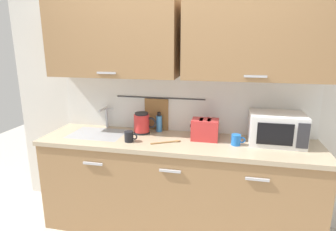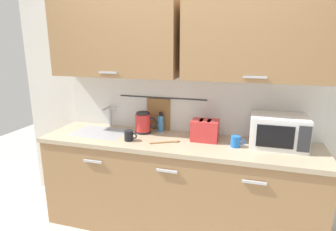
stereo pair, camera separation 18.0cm
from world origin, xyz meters
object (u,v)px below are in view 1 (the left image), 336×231
(electric_kettle, at_px, (142,123))
(mug_near_sink, at_px, (129,137))
(dish_soap_bottle, at_px, (159,123))
(mug_by_kettle, at_px, (236,140))
(toaster, at_px, (205,129))
(microwave, at_px, (276,129))
(wooden_spoon, at_px, (169,142))

(electric_kettle, relative_size, mug_near_sink, 1.89)
(dish_soap_bottle, relative_size, mug_by_kettle, 1.63)
(electric_kettle, bearing_deg, toaster, -5.31)
(microwave, distance_m, toaster, 0.62)
(dish_soap_bottle, xyz_separation_m, toaster, (0.47, -0.15, 0.01))
(electric_kettle, distance_m, toaster, 0.62)
(toaster, xyz_separation_m, mug_by_kettle, (0.28, -0.09, -0.05))
(dish_soap_bottle, height_order, mug_near_sink, dish_soap_bottle)
(mug_by_kettle, bearing_deg, mug_near_sink, -173.07)
(dish_soap_bottle, distance_m, toaster, 0.49)
(microwave, relative_size, wooden_spoon, 1.80)
(dish_soap_bottle, xyz_separation_m, wooden_spoon, (0.17, -0.30, -0.08))
(microwave, relative_size, electric_kettle, 2.03)
(microwave, height_order, toaster, microwave)
(electric_kettle, height_order, wooden_spoon, electric_kettle)
(toaster, bearing_deg, microwave, 3.06)
(electric_kettle, height_order, toaster, electric_kettle)
(mug_near_sink, distance_m, mug_by_kettle, 0.94)
(electric_kettle, xyz_separation_m, toaster, (0.61, -0.06, -0.01))
(microwave, bearing_deg, mug_near_sink, -169.50)
(mug_near_sink, distance_m, toaster, 0.69)
(wooden_spoon, bearing_deg, electric_kettle, 146.98)
(electric_kettle, distance_m, dish_soap_bottle, 0.17)
(dish_soap_bottle, xyz_separation_m, mug_near_sink, (-0.19, -0.35, -0.04))
(toaster, distance_m, mug_by_kettle, 0.30)
(dish_soap_bottle, bearing_deg, electric_kettle, -147.40)
(electric_kettle, bearing_deg, mug_by_kettle, -9.29)
(microwave, height_order, wooden_spoon, microwave)
(dish_soap_bottle, distance_m, mug_near_sink, 0.40)
(electric_kettle, height_order, mug_by_kettle, electric_kettle)
(wooden_spoon, bearing_deg, dish_soap_bottle, 119.56)
(microwave, xyz_separation_m, electric_kettle, (-1.23, 0.02, -0.03))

